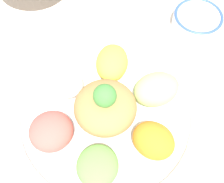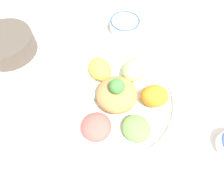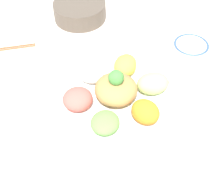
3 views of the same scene
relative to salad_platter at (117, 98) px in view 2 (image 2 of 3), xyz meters
The scene contains 4 objects.
ground_plane 0.03m from the salad_platter, 54.75° to the right, with size 2.40×2.40×0.00m, color silver.
salad_platter is the anchor object (origin of this frame).
rice_bowl_blue 0.32m from the salad_platter, 29.77° to the left, with size 0.11×0.11×0.04m.
side_serving_bowl 0.44m from the salad_platter, 97.37° to the left, with size 0.20×0.20×0.07m.
Camera 2 is at (-0.22, -0.13, 0.53)m, focal length 30.00 mm.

